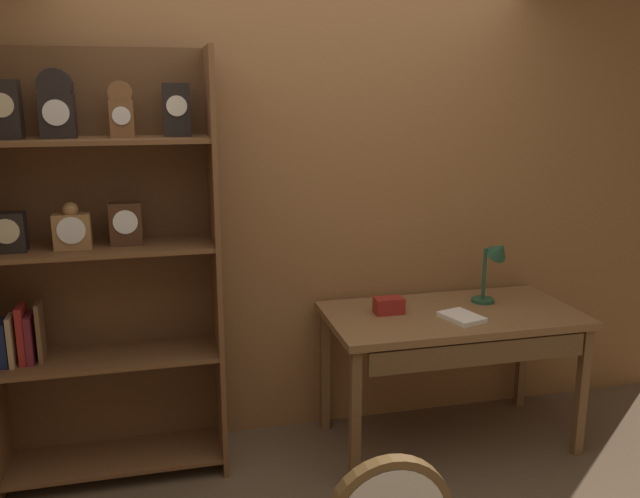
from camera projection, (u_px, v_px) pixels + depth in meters
back_wood_panel at (303, 209)px, 3.72m from camera, size 4.80×0.05×2.60m
bookshelf at (97, 262)px, 3.25m from camera, size 1.11×0.38×2.15m
workbench at (453, 328)px, 3.62m from camera, size 1.37×0.71×0.77m
desk_lamp at (495, 262)px, 3.71m from camera, size 0.19×0.19×0.39m
toolbox_small at (389, 306)px, 3.59m from camera, size 0.16×0.09×0.09m
open_repair_manual at (462, 317)px, 3.50m from camera, size 0.22×0.26×0.02m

